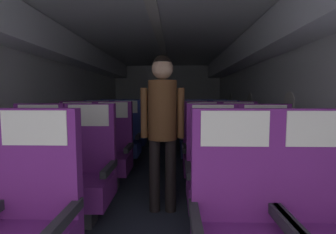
{
  "coord_description": "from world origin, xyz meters",
  "views": [
    {
      "loc": [
        0.23,
        0.12,
        1.16
      ],
      "look_at": [
        0.11,
        4.31,
        0.8
      ],
      "focal_mm": 26.07,
      "sensor_mm": 36.0,
      "label": 1
    }
  ],
  "objects_px": {
    "seat_b_left_window": "(36,173)",
    "seat_d_right_aisle": "(225,140)",
    "seat_d_left_aisle": "(125,139)",
    "seat_e_right_aisle": "(216,132)",
    "seat_c_right_window": "(202,152)",
    "seat_b_right_window": "(213,175)",
    "seat_e_right_window": "(192,132)",
    "seat_e_left_window": "(111,131)",
    "seat_e_left_aisle": "(134,131)",
    "seat_d_right_window": "(195,140)",
    "seat_d_left_window": "(97,139)",
    "seat_b_left_aisle": "(87,173)",
    "seat_a_right_aisle": "(325,228)",
    "seat_c_left_aisle": "(112,152)",
    "seat_c_left_window": "(76,151)",
    "seat_b_right_aisle": "(267,176)",
    "flight_attendant": "(162,117)",
    "seat_a_left_aisle": "(30,224)",
    "seat_a_right_window": "(236,227)",
    "seat_c_right_aisle": "(239,153)"
  },
  "relations": [
    {
      "from": "seat_a_right_aisle",
      "to": "seat_b_left_window",
      "type": "relative_size",
      "value": 1.0
    },
    {
      "from": "seat_b_left_window",
      "to": "seat_d_left_window",
      "type": "relative_size",
      "value": 1.0
    },
    {
      "from": "seat_a_right_window",
      "to": "seat_d_right_aisle",
      "type": "relative_size",
      "value": 1.0
    },
    {
      "from": "seat_d_left_window",
      "to": "seat_e_left_window",
      "type": "xyz_separation_m",
      "value": [
        0.01,
        0.87,
        0.0
      ]
    },
    {
      "from": "seat_d_left_aisle",
      "to": "seat_e_right_aisle",
      "type": "bearing_deg",
      "value": 29.02
    },
    {
      "from": "seat_a_left_aisle",
      "to": "seat_d_left_window",
      "type": "height_order",
      "value": "same"
    },
    {
      "from": "seat_b_right_aisle",
      "to": "seat_c_right_window",
      "type": "distance_m",
      "value": 1.02
    },
    {
      "from": "seat_b_left_aisle",
      "to": "seat_c_right_aisle",
      "type": "xyz_separation_m",
      "value": [
        1.61,
        0.86,
        0.0
      ]
    },
    {
      "from": "seat_b_right_aisle",
      "to": "seat_d_right_aisle",
      "type": "distance_m",
      "value": 1.78
    },
    {
      "from": "seat_b_right_window",
      "to": "seat_c_left_window",
      "type": "distance_m",
      "value": 1.84
    },
    {
      "from": "seat_b_right_window",
      "to": "seat_d_right_aisle",
      "type": "relative_size",
      "value": 1.0
    },
    {
      "from": "seat_b_right_window",
      "to": "flight_attendant",
      "type": "height_order",
      "value": "flight_attendant"
    },
    {
      "from": "seat_d_left_aisle",
      "to": "seat_e_right_aisle",
      "type": "relative_size",
      "value": 1.0
    },
    {
      "from": "seat_e_left_aisle",
      "to": "flight_attendant",
      "type": "xyz_separation_m",
      "value": [
        0.69,
        -2.4,
        0.5
      ]
    },
    {
      "from": "seat_d_left_window",
      "to": "seat_d_right_window",
      "type": "distance_m",
      "value": 1.61
    },
    {
      "from": "seat_b_left_aisle",
      "to": "seat_e_left_aisle",
      "type": "distance_m",
      "value": 2.63
    },
    {
      "from": "seat_d_left_window",
      "to": "seat_d_right_window",
      "type": "height_order",
      "value": "same"
    },
    {
      "from": "seat_e_left_window",
      "to": "seat_d_right_window",
      "type": "bearing_deg",
      "value": -29.02
    },
    {
      "from": "seat_a_left_aisle",
      "to": "seat_c_left_window",
      "type": "relative_size",
      "value": 1.0
    },
    {
      "from": "seat_d_right_window",
      "to": "seat_e_left_aisle",
      "type": "height_order",
      "value": "same"
    },
    {
      "from": "seat_c_left_window",
      "to": "seat_a_right_window",
      "type": "bearing_deg",
      "value": -47.85
    },
    {
      "from": "seat_b_left_window",
      "to": "seat_c_left_window",
      "type": "height_order",
      "value": "same"
    },
    {
      "from": "seat_c_right_aisle",
      "to": "seat_d_left_window",
      "type": "xyz_separation_m",
      "value": [
        -2.08,
        0.9,
        0.0
      ]
    },
    {
      "from": "seat_c_left_aisle",
      "to": "seat_c_left_window",
      "type": "bearing_deg",
      "value": 178.38
    },
    {
      "from": "seat_d_left_aisle",
      "to": "seat_e_left_window",
      "type": "distance_m",
      "value": 1.0
    },
    {
      "from": "seat_b_right_window",
      "to": "seat_e_left_aisle",
      "type": "distance_m",
      "value": 2.88
    },
    {
      "from": "seat_a_right_aisle",
      "to": "seat_e_left_window",
      "type": "distance_m",
      "value": 4.08
    },
    {
      "from": "seat_c_right_window",
      "to": "seat_d_left_aisle",
      "type": "relative_size",
      "value": 1.0
    },
    {
      "from": "seat_d_right_aisle",
      "to": "seat_e_right_window",
      "type": "height_order",
      "value": "same"
    },
    {
      "from": "seat_e_right_window",
      "to": "seat_b_left_window",
      "type": "bearing_deg",
      "value": -121.27
    },
    {
      "from": "seat_b_right_aisle",
      "to": "seat_e_right_aisle",
      "type": "height_order",
      "value": "same"
    },
    {
      "from": "seat_b_left_window",
      "to": "seat_c_right_window",
      "type": "xyz_separation_m",
      "value": [
        1.61,
        0.9,
        0.0
      ]
    },
    {
      "from": "seat_c_left_window",
      "to": "seat_e_right_aisle",
      "type": "height_order",
      "value": "same"
    },
    {
      "from": "seat_b_right_window",
      "to": "seat_e_right_aisle",
      "type": "height_order",
      "value": "same"
    },
    {
      "from": "seat_a_right_aisle",
      "to": "flight_attendant",
      "type": "bearing_deg",
      "value": 129.92
    },
    {
      "from": "seat_a_right_window",
      "to": "seat_b_right_aisle",
      "type": "xyz_separation_m",
      "value": [
        0.48,
        0.86,
        0.0
      ]
    },
    {
      "from": "seat_b_right_aisle",
      "to": "flight_attendant",
      "type": "height_order",
      "value": "flight_attendant"
    },
    {
      "from": "seat_b_left_window",
      "to": "seat_e_left_aisle",
      "type": "distance_m",
      "value": 2.69
    },
    {
      "from": "seat_b_left_aisle",
      "to": "seat_d_right_aisle",
      "type": "relative_size",
      "value": 1.0
    },
    {
      "from": "seat_e_left_aisle",
      "to": "seat_a_left_aisle",
      "type": "bearing_deg",
      "value": -89.84
    },
    {
      "from": "seat_b_left_window",
      "to": "seat_c_right_window",
      "type": "height_order",
      "value": "same"
    },
    {
      "from": "seat_e_left_window",
      "to": "seat_e_left_aisle",
      "type": "xyz_separation_m",
      "value": [
        0.46,
        0.0,
        0.0
      ]
    },
    {
      "from": "seat_e_left_aisle",
      "to": "seat_d_left_aisle",
      "type": "bearing_deg",
      "value": -89.59
    },
    {
      "from": "seat_b_left_aisle",
      "to": "seat_c_left_aisle",
      "type": "height_order",
      "value": "same"
    },
    {
      "from": "seat_a_right_window",
      "to": "seat_e_right_window",
      "type": "distance_m",
      "value": 3.5
    },
    {
      "from": "seat_b_left_window",
      "to": "flight_attendant",
      "type": "relative_size",
      "value": 0.7
    },
    {
      "from": "seat_b_right_window",
      "to": "seat_e_right_window",
      "type": "bearing_deg",
      "value": 90.39
    },
    {
      "from": "seat_c_left_window",
      "to": "flight_attendant",
      "type": "relative_size",
      "value": 0.7
    },
    {
      "from": "seat_b_left_window",
      "to": "seat_d_right_aisle",
      "type": "xyz_separation_m",
      "value": [
        2.08,
        1.78,
        0.0
      ]
    },
    {
      "from": "seat_a_right_window",
      "to": "seat_d_left_window",
      "type": "height_order",
      "value": "same"
    }
  ]
}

